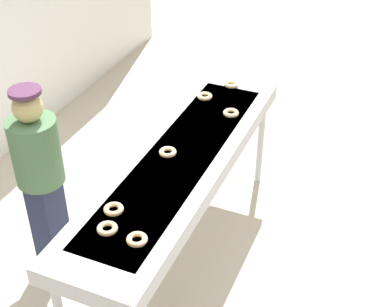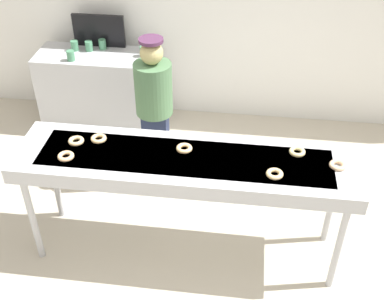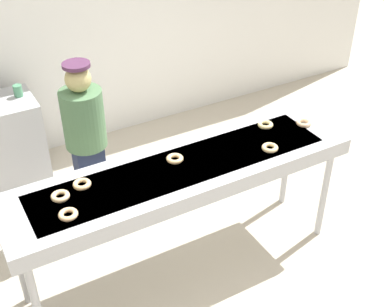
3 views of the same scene
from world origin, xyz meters
name	(u,v)px [view 3 (image 3 of 3)]	position (x,y,z in m)	size (l,w,h in m)	color
ground_plane	(184,264)	(0.00, 0.00, 0.00)	(16.00, 16.00, 0.00)	beige
back_wall	(70,11)	(0.00, 2.32, 1.47)	(8.00, 0.12, 2.94)	white
fryer_conveyor	(183,175)	(0.00, 0.00, 0.92)	(2.64, 0.67, 1.00)	#B7BABF
plain_donut_0	(60,196)	(-0.88, 0.08, 1.01)	(0.13, 0.13, 0.03)	#E7C58B
plain_donut_1	(270,148)	(0.68, -0.14, 1.01)	(0.13, 0.13, 0.03)	#EAC888
plain_donut_2	(304,123)	(1.14, 0.03, 1.01)	(0.13, 0.13, 0.03)	beige
plain_donut_3	(175,159)	(-0.01, 0.09, 1.01)	(0.13, 0.13, 0.03)	#F7C985
plain_donut_4	(68,214)	(-0.89, -0.13, 1.01)	(0.13, 0.13, 0.03)	#F5C289
plain_donut_5	(82,184)	(-0.71, 0.13, 1.01)	(0.13, 0.13, 0.03)	#F0C484
plain_donut_6	(265,125)	(0.85, 0.16, 1.01)	(0.13, 0.13, 0.03)	#E7D08A
worker_baker	(86,137)	(-0.42, 0.92, 0.87)	(0.35, 0.35, 1.54)	#1F2847
paper_cup_1	(18,91)	(-0.72, 1.90, 0.94)	(0.08, 0.08, 0.11)	#4C8C66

